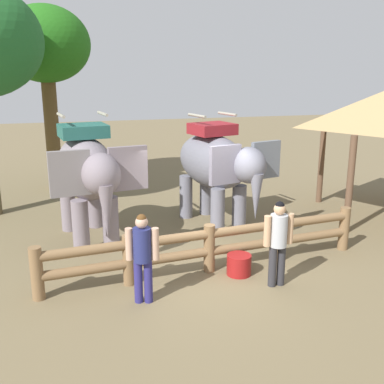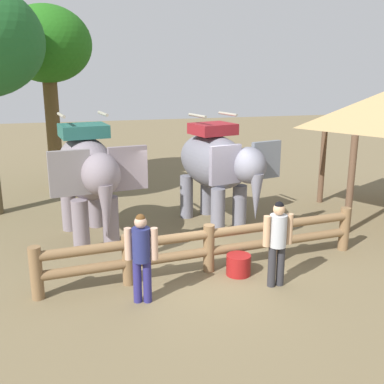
{
  "view_description": "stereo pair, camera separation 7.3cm",
  "coord_description": "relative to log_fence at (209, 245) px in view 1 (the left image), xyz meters",
  "views": [
    {
      "loc": [
        -2.74,
        -8.89,
        4.25
      ],
      "look_at": [
        0.0,
        1.26,
        1.4
      ],
      "focal_mm": 42.93,
      "sensor_mm": 36.0,
      "label": 1
    },
    {
      "loc": [
        -2.66,
        -8.91,
        4.25
      ],
      "look_at": [
        0.0,
        1.26,
        1.4
      ],
      "focal_mm": 42.93,
      "sensor_mm": 36.0,
      "label": 2
    }
  ],
  "objects": [
    {
      "name": "log_fence",
      "position": [
        0.0,
        0.0,
        0.0
      ],
      "size": [
        7.23,
        0.94,
        1.05
      ],
      "color": "brown",
      "rests_on": "ground"
    },
    {
      "name": "elephant_center",
      "position": [
        1.05,
        2.78,
        1.13
      ],
      "size": [
        2.36,
        3.68,
        3.08
      ],
      "color": "slate",
      "rests_on": "ground"
    },
    {
      "name": "tourist_man_in_blue",
      "position": [
        -1.58,
        -0.98,
        0.39
      ],
      "size": [
        0.6,
        0.41,
        1.73
      ],
      "color": "navy",
      "rests_on": "ground"
    },
    {
      "name": "ground_plane",
      "position": [
        0.0,
        0.16,
        -0.61
      ],
      "size": [
        60.0,
        60.0,
        0.0
      ],
      "primitive_type": "plane",
      "color": "brown"
    },
    {
      "name": "elephant_near_left",
      "position": [
        -2.36,
        2.43,
        1.2
      ],
      "size": [
        2.18,
        3.8,
        3.21
      ],
      "color": "slate",
      "rests_on": "ground"
    },
    {
      "name": "feed_bucket",
      "position": [
        0.56,
        -0.32,
        -0.39
      ],
      "size": [
        0.52,
        0.52,
        0.44
      ],
      "color": "maroon",
      "rests_on": "ground"
    },
    {
      "name": "tourist_woman_in_black",
      "position": [
        1.11,
        -1.0,
        0.42
      ],
      "size": [
        0.63,
        0.35,
        1.77
      ],
      "color": "#2E2D32",
      "rests_on": "ground"
    },
    {
      "name": "tree_back_center",
      "position": [
        -3.3,
        8.31,
        4.31
      ],
      "size": [
        3.04,
        3.04,
        6.33
      ],
      "color": "brown",
      "rests_on": "ground"
    }
  ]
}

